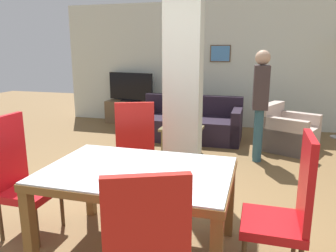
# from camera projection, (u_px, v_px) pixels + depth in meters

# --- Properties ---
(ground_plane) EXTENTS (18.00, 18.00, 0.00)m
(ground_plane) POSITION_uv_depth(u_px,v_px,m) (140.00, 250.00, 2.82)
(ground_plane) COLOR brown
(back_wall) EXTENTS (7.20, 0.09, 2.70)m
(back_wall) POSITION_uv_depth(u_px,v_px,m) (218.00, 65.00, 7.16)
(back_wall) COLOR silver
(back_wall) RESTS_ON ground_plane
(divider_pillar) EXTENTS (0.45, 0.30, 2.70)m
(divider_pillar) POSITION_uv_depth(u_px,v_px,m) (183.00, 77.00, 4.07)
(divider_pillar) COLOR silver
(divider_pillar) RESTS_ON ground_plane
(dining_table) EXTENTS (1.52, 1.04, 0.75)m
(dining_table) POSITION_uv_depth(u_px,v_px,m) (138.00, 186.00, 2.68)
(dining_table) COLOR brown
(dining_table) RESTS_ON ground_plane
(dining_chair_head_left) EXTENTS (0.46, 0.46, 1.12)m
(dining_chair_head_left) POSITION_uv_depth(u_px,v_px,m) (20.00, 175.00, 2.99)
(dining_chair_head_left) COLOR red
(dining_chair_head_left) RESTS_ON ground_plane
(dining_chair_far_left) EXTENTS (0.60, 0.60, 1.12)m
(dining_chair_far_left) POSITION_uv_depth(u_px,v_px,m) (136.00, 152.00, 3.65)
(dining_chair_far_left) COLOR red
(dining_chair_far_left) RESTS_ON ground_plane
(dining_chair_head_right) EXTENTS (0.46, 0.46, 1.12)m
(dining_chair_head_right) POSITION_uv_depth(u_px,v_px,m) (287.00, 207.00, 2.39)
(dining_chair_head_right) COLOR red
(dining_chair_head_right) RESTS_ON ground_plane
(sofa) EXTENTS (1.96, 0.92, 0.80)m
(sofa) POSITION_uv_depth(u_px,v_px,m) (190.00, 124.00, 6.32)
(sofa) COLOR black
(sofa) RESTS_ON ground_plane
(armchair) EXTENTS (1.11, 1.09, 0.76)m
(armchair) POSITION_uv_depth(u_px,v_px,m) (286.00, 133.00, 5.65)
(armchair) COLOR #BFA89B
(armchair) RESTS_ON ground_plane
(coffee_table) EXTENTS (0.67, 0.48, 0.45)m
(coffee_table) POSITION_uv_depth(u_px,v_px,m) (182.00, 140.00, 5.36)
(coffee_table) COLOR brown
(coffee_table) RESTS_ON ground_plane
(bottle) EXTENTS (0.06, 0.06, 0.28)m
(bottle) POSITION_uv_depth(u_px,v_px,m) (183.00, 122.00, 5.19)
(bottle) COLOR #194C23
(bottle) RESTS_ON coffee_table
(tv_stand) EXTENTS (1.17, 0.40, 0.51)m
(tv_stand) POSITION_uv_depth(u_px,v_px,m) (131.00, 112.00, 7.67)
(tv_stand) COLOR brown
(tv_stand) RESTS_ON ground_plane
(tv_screen) EXTENTS (1.13, 0.29, 0.66)m
(tv_screen) POSITION_uv_depth(u_px,v_px,m) (131.00, 87.00, 7.53)
(tv_screen) COLOR black
(tv_screen) RESTS_ON tv_stand
(standing_person) EXTENTS (0.24, 0.39, 1.68)m
(standing_person) POSITION_uv_depth(u_px,v_px,m) (260.00, 98.00, 4.93)
(standing_person) COLOR #2B505D
(standing_person) RESTS_ON ground_plane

